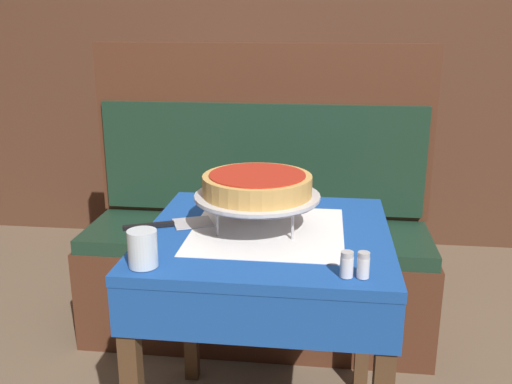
{
  "coord_description": "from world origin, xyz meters",
  "views": [
    {
      "loc": [
        0.16,
        -1.57,
        1.34
      ],
      "look_at": [
        -0.03,
        -0.03,
        0.88
      ],
      "focal_mm": 40.0,
      "sensor_mm": 36.0,
      "label": 1
    }
  ],
  "objects_px": {
    "dining_table_front": "(267,264)",
    "water_glass_near": "(143,248)",
    "booth_bench": "(258,254)",
    "pizza_server": "(173,224)",
    "condiment_caddy": "(222,123)",
    "salt_shaker": "(347,264)",
    "dining_table_rear": "(232,155)",
    "pizza_pan_stand": "(257,198)",
    "pepper_shaker": "(363,265)",
    "deep_dish_pizza": "(257,184)"
  },
  "relations": [
    {
      "from": "dining_table_front",
      "to": "water_glass_near",
      "type": "distance_m",
      "value": 0.44
    },
    {
      "from": "booth_bench",
      "to": "pizza_server",
      "type": "bearing_deg",
      "value": -103.47
    },
    {
      "from": "condiment_caddy",
      "to": "booth_bench",
      "type": "bearing_deg",
      "value": -70.28
    },
    {
      "from": "dining_table_front",
      "to": "condiment_caddy",
      "type": "bearing_deg",
      "value": 104.93
    },
    {
      "from": "dining_table_front",
      "to": "salt_shaker",
      "type": "height_order",
      "value": "salt_shaker"
    },
    {
      "from": "dining_table_rear",
      "to": "pizza_pan_stand",
      "type": "bearing_deg",
      "value": -77.95
    },
    {
      "from": "dining_table_rear",
      "to": "booth_bench",
      "type": "distance_m",
      "value": 0.84
    },
    {
      "from": "salt_shaker",
      "to": "pizza_server",
      "type": "bearing_deg",
      "value": 149.39
    },
    {
      "from": "salt_shaker",
      "to": "condiment_caddy",
      "type": "distance_m",
      "value": 1.98
    },
    {
      "from": "pizza_pan_stand",
      "to": "condiment_caddy",
      "type": "distance_m",
      "value": 1.63
    },
    {
      "from": "pizza_pan_stand",
      "to": "pepper_shaker",
      "type": "bearing_deg",
      "value": -45.11
    },
    {
      "from": "booth_bench",
      "to": "water_glass_near",
      "type": "relative_size",
      "value": 15.58
    },
    {
      "from": "water_glass_near",
      "to": "pepper_shaker",
      "type": "height_order",
      "value": "water_glass_near"
    },
    {
      "from": "pepper_shaker",
      "to": "deep_dish_pizza",
      "type": "bearing_deg",
      "value": 134.89
    },
    {
      "from": "deep_dish_pizza",
      "to": "pizza_server",
      "type": "height_order",
      "value": "deep_dish_pizza"
    },
    {
      "from": "water_glass_near",
      "to": "salt_shaker",
      "type": "bearing_deg",
      "value": -0.07
    },
    {
      "from": "dining_table_rear",
      "to": "water_glass_near",
      "type": "height_order",
      "value": "water_glass_near"
    },
    {
      "from": "deep_dish_pizza",
      "to": "condiment_caddy",
      "type": "xyz_separation_m",
      "value": [
        -0.39,
        1.58,
        -0.1
      ]
    },
    {
      "from": "booth_bench",
      "to": "pizza_pan_stand",
      "type": "xyz_separation_m",
      "value": [
        0.09,
        -0.73,
        0.49
      ]
    },
    {
      "from": "pizza_server",
      "to": "booth_bench",
      "type": "bearing_deg",
      "value": 76.53
    },
    {
      "from": "booth_bench",
      "to": "pepper_shaker",
      "type": "relative_size",
      "value": 22.73
    },
    {
      "from": "pizza_pan_stand",
      "to": "salt_shaker",
      "type": "distance_m",
      "value": 0.39
    },
    {
      "from": "water_glass_near",
      "to": "condiment_caddy",
      "type": "height_order",
      "value": "condiment_caddy"
    },
    {
      "from": "salt_shaker",
      "to": "dining_table_front",
      "type": "bearing_deg",
      "value": 127.22
    },
    {
      "from": "booth_bench",
      "to": "pizza_pan_stand",
      "type": "distance_m",
      "value": 0.88
    },
    {
      "from": "dining_table_front",
      "to": "deep_dish_pizza",
      "type": "distance_m",
      "value": 0.25
    },
    {
      "from": "deep_dish_pizza",
      "to": "water_glass_near",
      "type": "height_order",
      "value": "deep_dish_pizza"
    },
    {
      "from": "dining_table_front",
      "to": "dining_table_rear",
      "type": "xyz_separation_m",
      "value": [
        -0.35,
        1.49,
        -0.02
      ]
    },
    {
      "from": "deep_dish_pizza",
      "to": "dining_table_rear",
      "type": "bearing_deg",
      "value": 102.05
    },
    {
      "from": "dining_table_rear",
      "to": "pepper_shaker",
      "type": "xyz_separation_m",
      "value": [
        0.61,
        -1.79,
        0.16
      ]
    },
    {
      "from": "salt_shaker",
      "to": "pepper_shaker",
      "type": "distance_m",
      "value": 0.04
    },
    {
      "from": "pepper_shaker",
      "to": "condiment_caddy",
      "type": "height_order",
      "value": "condiment_caddy"
    },
    {
      "from": "salt_shaker",
      "to": "condiment_caddy",
      "type": "bearing_deg",
      "value": 108.96
    },
    {
      "from": "pizza_pan_stand",
      "to": "water_glass_near",
      "type": "relative_size",
      "value": 3.86
    },
    {
      "from": "water_glass_near",
      "to": "booth_bench",
      "type": "bearing_deg",
      "value": 80.59
    },
    {
      "from": "pizza_server",
      "to": "pepper_shaker",
      "type": "xyz_separation_m",
      "value": [
        0.55,
        -0.3,
        0.03
      ]
    },
    {
      "from": "dining_table_rear",
      "to": "pizza_server",
      "type": "relative_size",
      "value": 2.77
    },
    {
      "from": "dining_table_front",
      "to": "pizza_pan_stand",
      "type": "distance_m",
      "value": 0.21
    },
    {
      "from": "dining_table_rear",
      "to": "pizza_pan_stand",
      "type": "distance_m",
      "value": 1.54
    },
    {
      "from": "dining_table_rear",
      "to": "pizza_server",
      "type": "height_order",
      "value": "pizza_server"
    },
    {
      "from": "dining_table_front",
      "to": "deep_dish_pizza",
      "type": "bearing_deg",
      "value": 179.48
    },
    {
      "from": "deep_dish_pizza",
      "to": "pizza_server",
      "type": "bearing_deg",
      "value": 178.07
    },
    {
      "from": "booth_bench",
      "to": "condiment_caddy",
      "type": "relative_size",
      "value": 8.84
    },
    {
      "from": "pizza_pan_stand",
      "to": "water_glass_near",
      "type": "height_order",
      "value": "pizza_pan_stand"
    },
    {
      "from": "dining_table_rear",
      "to": "deep_dish_pizza",
      "type": "bearing_deg",
      "value": -77.95
    },
    {
      "from": "pizza_pan_stand",
      "to": "water_glass_near",
      "type": "distance_m",
      "value": 0.39
    },
    {
      "from": "pepper_shaker",
      "to": "dining_table_front",
      "type": "bearing_deg",
      "value": 131.79
    },
    {
      "from": "dining_table_front",
      "to": "pepper_shaker",
      "type": "xyz_separation_m",
      "value": [
        0.26,
        -0.29,
        0.14
      ]
    },
    {
      "from": "pepper_shaker",
      "to": "condiment_caddy",
      "type": "distance_m",
      "value": 2.0
    },
    {
      "from": "dining_table_front",
      "to": "salt_shaker",
      "type": "bearing_deg",
      "value": -52.78
    }
  ]
}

